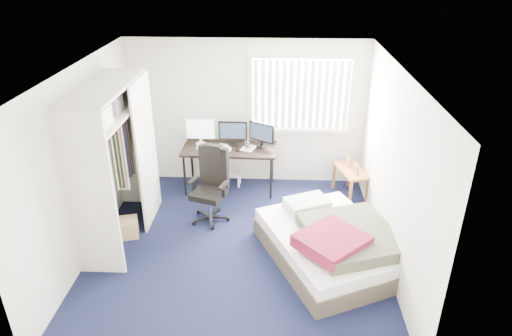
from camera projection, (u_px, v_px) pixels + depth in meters
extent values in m
plane|color=black|center=(238.00, 247.00, 6.40)|extent=(4.20, 4.20, 0.00)
plane|color=silver|center=(247.00, 113.00, 7.73)|extent=(4.00, 0.00, 4.00)
plane|color=silver|center=(215.00, 273.00, 3.96)|extent=(4.00, 0.00, 4.00)
plane|color=silver|center=(83.00, 164.00, 5.93)|extent=(0.00, 4.20, 4.20)
plane|color=silver|center=(394.00, 171.00, 5.76)|extent=(0.00, 4.20, 4.20)
plane|color=white|center=(234.00, 71.00, 5.30)|extent=(4.20, 4.20, 0.00)
cube|color=white|center=(301.00, 94.00, 7.52)|extent=(1.60, 0.02, 1.20)
cube|color=beige|center=(303.00, 56.00, 7.22)|extent=(1.72, 0.06, 0.06)
cube|color=beige|center=(299.00, 131.00, 7.77)|extent=(1.72, 0.06, 0.06)
cube|color=white|center=(301.00, 95.00, 7.47)|extent=(1.60, 0.04, 1.16)
cube|color=beige|center=(90.00, 198.00, 5.45)|extent=(0.60, 0.04, 2.20)
cube|color=beige|center=(134.00, 140.00, 7.06)|extent=(0.60, 0.04, 2.20)
cube|color=beige|center=(103.00, 87.00, 5.77)|extent=(0.60, 1.80, 0.04)
cube|color=beige|center=(107.00, 115.00, 5.94)|extent=(0.56, 1.74, 0.03)
cylinder|color=silver|center=(109.00, 124.00, 5.99)|extent=(0.03, 1.72, 0.03)
cube|color=#26262B|center=(111.00, 158.00, 6.10)|extent=(0.38, 1.10, 0.90)
cube|color=beige|center=(146.00, 152.00, 6.65)|extent=(0.03, 0.90, 2.20)
cube|color=white|center=(93.00, 117.00, 5.48)|extent=(0.38, 0.30, 0.24)
cube|color=gray|center=(107.00, 105.00, 5.93)|extent=(0.34, 0.28, 0.22)
cube|color=black|center=(229.00, 149.00, 7.63)|extent=(1.57, 0.76, 0.04)
cylinder|color=black|center=(185.00, 176.00, 7.58)|extent=(0.04, 0.04, 0.73)
cylinder|color=black|center=(192.00, 160.00, 8.12)|extent=(0.04, 0.04, 0.73)
cylinder|color=black|center=(271.00, 179.00, 7.48)|extent=(0.04, 0.04, 0.73)
cylinder|color=black|center=(272.00, 163.00, 8.03)|extent=(0.04, 0.04, 0.73)
cube|color=white|center=(200.00, 129.00, 7.64)|extent=(0.50, 0.04, 0.36)
cube|color=white|center=(200.00, 129.00, 7.64)|extent=(0.45, 0.02, 0.31)
cube|color=black|center=(233.00, 130.00, 7.62)|extent=(0.48, 0.04, 0.32)
cube|color=#1E2838|center=(233.00, 130.00, 7.62)|extent=(0.43, 0.02, 0.27)
cube|color=black|center=(262.00, 132.00, 7.55)|extent=(0.48, 0.04, 0.32)
cube|color=#1E2838|center=(262.00, 132.00, 7.55)|extent=(0.43, 0.02, 0.27)
cube|color=white|center=(219.00, 149.00, 7.54)|extent=(0.40, 0.15, 0.02)
cube|color=black|center=(238.00, 150.00, 7.52)|extent=(0.06, 0.10, 0.02)
cylinder|color=silver|center=(247.00, 145.00, 7.52)|extent=(0.08, 0.08, 0.16)
cube|color=white|center=(229.00, 148.00, 7.62)|extent=(0.31, 0.29, 0.00)
cube|color=black|center=(210.00, 217.00, 7.02)|extent=(0.69, 0.69, 0.11)
cylinder|color=silver|center=(210.00, 206.00, 6.93)|extent=(0.05, 0.05, 0.37)
cube|color=black|center=(209.00, 194.00, 6.84)|extent=(0.58, 0.58, 0.09)
cube|color=black|center=(214.00, 166.00, 6.86)|extent=(0.46, 0.23, 0.64)
cube|color=black|center=(213.00, 149.00, 6.73)|extent=(0.30, 0.19, 0.15)
cube|color=black|center=(194.00, 180.00, 6.83)|extent=(0.14, 0.26, 0.04)
cube|color=black|center=(224.00, 185.00, 6.68)|extent=(0.14, 0.26, 0.04)
cube|color=white|center=(233.00, 173.00, 7.97)|extent=(0.31, 0.26, 0.03)
cylinder|color=white|center=(226.00, 181.00, 7.96)|extent=(0.04, 0.04, 0.22)
cylinder|color=white|center=(228.00, 177.00, 8.10)|extent=(0.04, 0.04, 0.22)
cylinder|color=white|center=(239.00, 182.00, 7.94)|extent=(0.04, 0.04, 0.22)
cylinder|color=white|center=(240.00, 177.00, 8.08)|extent=(0.04, 0.04, 0.22)
cube|color=brown|center=(351.00, 170.00, 7.49)|extent=(0.57, 0.81, 0.04)
cube|color=brown|center=(350.00, 194.00, 7.28)|extent=(0.05, 0.05, 0.47)
cube|color=brown|center=(334.00, 176.00, 7.85)|extent=(0.05, 0.05, 0.47)
cube|color=brown|center=(367.00, 192.00, 7.35)|extent=(0.05, 0.05, 0.47)
cube|color=brown|center=(349.00, 174.00, 7.92)|extent=(0.05, 0.05, 0.47)
cube|color=brown|center=(356.00, 169.00, 7.30)|extent=(0.06, 0.14, 0.18)
cube|color=brown|center=(349.00, 161.00, 7.54)|extent=(0.06, 0.14, 0.18)
cube|color=#433930|center=(329.00, 251.00, 6.12)|extent=(2.10, 2.33, 0.25)
cube|color=white|center=(330.00, 238.00, 6.04)|extent=(2.04, 2.28, 0.17)
cube|color=#B5BCAE|center=(307.00, 204.00, 6.53)|extent=(0.71, 0.61, 0.14)
cube|color=#383C2D|center=(351.00, 236.00, 5.81)|extent=(1.39, 1.46, 0.18)
cube|color=#5C0F25|center=(332.00, 242.00, 5.58)|extent=(1.03, 1.02, 0.16)
cube|color=tan|center=(125.00, 228.00, 6.59)|extent=(0.42, 0.36, 0.27)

